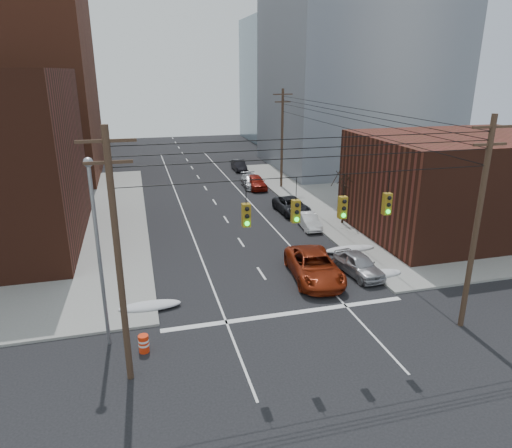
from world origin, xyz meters
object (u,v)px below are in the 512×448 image
red_pickup (314,266)px  parked_car_a (359,264)px  parked_car_d (251,181)px  construction_barrel (144,343)px  parked_car_e (256,182)px  parked_car_b (309,221)px  parked_car_f (239,165)px  lot_car_b (55,225)px  parked_car_c (292,206)px  lot_car_d (34,224)px  lot_car_a (45,237)px

red_pickup → parked_car_a: 3.07m
parked_car_d → construction_barrel: bearing=-109.4°
parked_car_e → construction_barrel: size_ratio=5.20×
parked_car_b → parked_car_f: size_ratio=0.90×
parked_car_f → construction_barrel: parked_car_f is taller
parked_car_f → lot_car_b: (-20.28, -20.83, 0.06)m
parked_car_c → construction_barrel: (-14.25, -19.46, -0.27)m
parked_car_a → red_pickup: bearing=169.8°
red_pickup → parked_car_c: bearing=82.7°
construction_barrel → parked_car_a: bearing=20.8°
lot_car_d → construction_barrel: bearing=-157.8°
red_pickup → parked_car_e: (2.43, 23.90, -0.08)m
parked_car_e → parked_car_b: bearing=-87.3°
parked_car_b → parked_car_c: bearing=94.0°
red_pickup → parked_car_a: red_pickup is taller
parked_car_a → lot_car_a: size_ratio=1.05×
parked_car_e → parked_car_d: bearing=108.4°
parked_car_a → parked_car_d: bearing=85.6°
parked_car_a → parked_car_f: size_ratio=1.01×
red_pickup → construction_barrel: size_ratio=7.01×
lot_car_a → parked_car_f: bearing=-30.4°
red_pickup → lot_car_a: bearing=155.7°
red_pickup → parked_car_f: bearing=91.3°
red_pickup → parked_car_f: red_pickup is taller
lot_car_a → construction_barrel: 17.31m
parked_car_c → parked_car_d: size_ratio=1.09×
parked_car_c → lot_car_a: bearing=-172.5°
red_pickup → parked_car_f: (2.83, 34.23, -0.16)m
red_pickup → parked_car_c: red_pickup is taller
parked_car_b → lot_car_b: bearing=173.4°
parked_car_d → lot_car_b: 22.64m
parked_car_b → parked_car_a: bearing=-87.5°
lot_car_b → parked_car_d: bearing=-55.7°
parked_car_d → parked_car_b: bearing=-81.7°
red_pickup → parked_car_d: size_ratio=1.29×
lot_car_a → lot_car_d: 4.16m
parked_car_b → parked_car_c: size_ratio=0.73×
red_pickup → lot_car_d: 23.92m
lot_car_b → lot_car_d: (-1.73, 0.89, 0.01)m
red_pickup → lot_car_d: red_pickup is taller
parked_car_a → parked_car_d: 24.99m
parked_car_d → construction_barrel: 32.99m
construction_barrel → parked_car_d: bearing=66.7°
lot_car_a → parked_car_c: bearing=-70.0°
red_pickup → parked_car_b: 10.08m
parked_car_e → parked_car_a: bearing=-89.3°
parked_car_f → lot_car_d: 29.70m
parked_car_b → construction_barrel: 20.72m
lot_car_b → lot_car_d: 1.95m
parked_car_f → lot_car_a: size_ratio=1.04×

